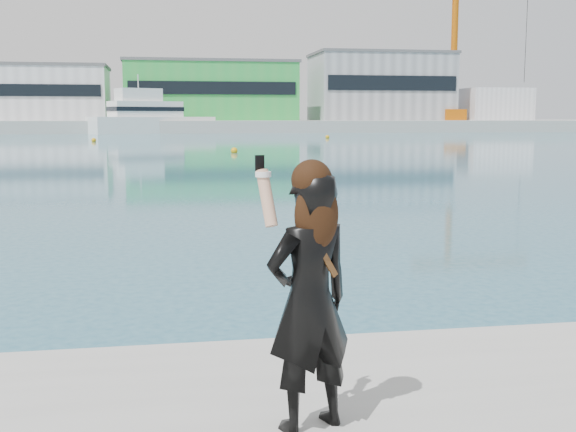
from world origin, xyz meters
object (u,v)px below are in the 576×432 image
dock_crane (460,48)px  woman (309,293)px  motor_yacht (149,117)px  buoy_extra (234,153)px  buoy_near (327,138)px  buoy_far (94,142)px

dock_crane → woman: dock_crane is taller
motor_yacht → buoy_extra: size_ratio=40.51×
buoy_extra → buoy_near: bearing=66.4°
buoy_extra → woman: 49.03m
motor_yacht → buoy_extra: 64.65m
motor_yacht → buoy_extra: bearing=-107.5°
motor_yacht → woman: (2.49, -113.01, -0.98)m
dock_crane → buoy_near: dock_crane is taller
dock_crane → buoy_near: (-33.99, -39.63, -15.07)m
motor_yacht → woman: bearing=-112.5°
buoy_far → buoy_extra: same height
motor_yacht → buoy_near: motor_yacht is taller
buoy_far → woman: 75.62m
buoy_far → buoy_extra: bearing=-65.1°
buoy_far → woman: (7.74, -75.20, 1.60)m
dock_crane → buoy_far: dock_crane is taller
dock_crane → buoy_far: bearing=-142.2°
dock_crane → buoy_near: bearing=-130.6°
buoy_far → buoy_extra: 29.11m
buoy_extra → dock_crane: bearing=56.5°
buoy_extra → woman: (-4.51, -48.79, 1.60)m
buoy_near → buoy_extra: same height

